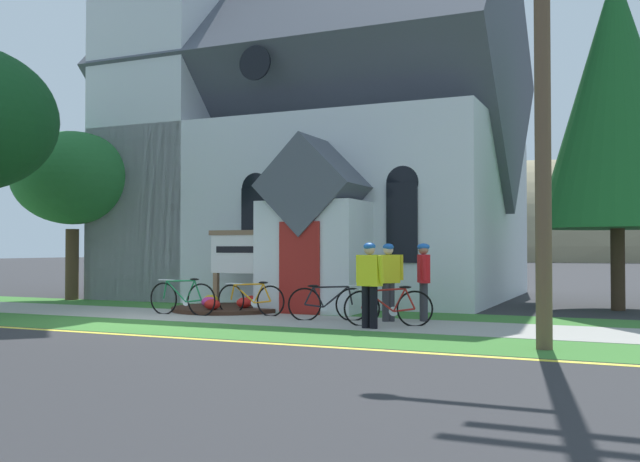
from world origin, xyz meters
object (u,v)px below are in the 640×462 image
church_sign (240,256)px  roadside_conifer (616,97)px  yard_deciduous_tree (73,179)px  bicycle_black (251,299)px  bicycle_orange (328,303)px  bicycle_white (183,298)px  utility_pole (535,37)px  cyclist_in_white_jersey (388,276)px  cyclist_in_red_jersey (370,279)px  cyclist_in_blue_jersey (424,276)px  bicycle_red (389,307)px

church_sign → roadside_conifer: size_ratio=0.23×
yard_deciduous_tree → bicycle_black: bearing=-16.1°
church_sign → yard_deciduous_tree: (-6.00, 0.74, 2.21)m
bicycle_orange → roadside_conifer: bearing=42.8°
bicycle_white → yard_deciduous_tree: bearing=155.1°
utility_pole → yard_deciduous_tree: bearing=160.0°
bicycle_white → bicycle_orange: bearing=3.4°
bicycle_black → cyclist_in_white_jersey: size_ratio=1.08×
bicycle_black → cyclist_in_red_jersey: 3.65m
bicycle_black → utility_pole: (6.49, -2.90, 4.31)m
church_sign → cyclist_in_white_jersey: church_sign is taller
cyclist_in_blue_jersey → yard_deciduous_tree: bearing=170.8°
church_sign → cyclist_in_blue_jersey: (4.93, -1.02, -0.37)m
utility_pole → roadside_conifer: (0.97, 7.56, 0.48)m
bicycle_orange → cyclist_in_blue_jersey: cyclist_in_blue_jersey is taller
bicycle_orange → cyclist_in_red_jersey: bearing=-39.1°
bicycle_black → bicycle_red: size_ratio=1.06×
bicycle_black → utility_pole: 8.32m
church_sign → bicycle_white: church_sign is taller
church_sign → cyclist_in_red_jersey: size_ratio=1.21×
cyclist_in_blue_jersey → cyclist_in_white_jersey: 0.73m
yard_deciduous_tree → utility_pole: bearing=-20.0°
bicycle_orange → bicycle_black: bearing=169.7°
cyclist_in_white_jersey → cyclist_in_blue_jersey: bearing=29.9°
bicycle_black → cyclist_in_blue_jersey: (3.88, 0.28, 0.56)m
church_sign → bicycle_black: (1.05, -1.30, -0.94)m
cyclist_in_blue_jersey → cyclist_in_red_jersey: cyclist_in_red_jersey is taller
bicycle_black → bicycle_orange: 2.06m
bicycle_red → bicycle_white: size_ratio=0.92×
bicycle_black → cyclist_in_white_jersey: cyclist_in_white_jersey is taller
cyclist_in_red_jersey → bicycle_orange: bearing=140.9°
church_sign → utility_pole: utility_pole is taller
utility_pole → bicycle_orange: bearing=150.5°
bicycle_black → roadside_conifer: size_ratio=0.21×
church_sign → yard_deciduous_tree: bearing=173.0°
cyclist_in_white_jersey → cyclist_in_red_jersey: 1.33m
bicycle_white → cyclist_in_blue_jersey: bearing=9.1°
bicycle_orange → bicycle_white: bearing=-176.6°
bicycle_orange → cyclist_in_blue_jersey: bearing=19.3°
roadside_conifer → bicycle_black: bearing=-148.0°
bicycle_white → cyclist_in_blue_jersey: cyclist_in_blue_jersey is taller
bicycle_black → bicycle_orange: bearing=-10.3°
bicycle_white → cyclist_in_white_jersey: 4.72m
utility_pole → cyclist_in_red_jersey: bearing=155.0°
church_sign → bicycle_orange: size_ratio=1.22×
bicycle_black → yard_deciduous_tree: size_ratio=0.35×
church_sign → cyclist_in_blue_jersey: 5.05m
cyclist_in_white_jersey → utility_pole: (3.25, -2.81, 3.75)m
bicycle_red → bicycle_orange: bicycle_red is taller
cyclist_in_red_jersey → yard_deciduous_tree: yard_deciduous_tree is taller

